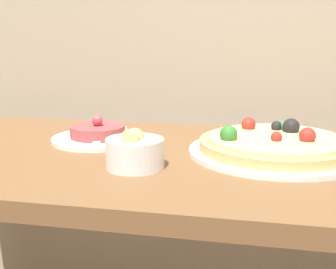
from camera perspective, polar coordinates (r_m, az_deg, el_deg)
name	(u,v)px	position (r m, az deg, el deg)	size (l,w,h in m)	color
dining_table	(191,207)	(0.98, 2.82, -8.80)	(1.47, 0.61, 0.75)	brown
pizza_plate	(276,146)	(0.97, 12.98, -1.33)	(0.35, 0.35, 0.06)	white
tartare_plate	(98,135)	(1.07, -8.54, -0.07)	(0.21, 0.21, 0.06)	white
small_bowl	(134,151)	(0.86, -4.12, -1.99)	(0.11, 0.11, 0.07)	white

